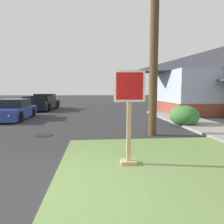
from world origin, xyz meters
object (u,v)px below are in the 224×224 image
at_px(manhole_cover, 43,135).
at_px(utility_pole, 155,11).
at_px(stop_sign, 129,120).
at_px(pickup_truck_black, 43,103).
at_px(parked_sedan_blue, 14,110).

height_order(manhole_cover, utility_pole, utility_pole).
bearing_deg(stop_sign, pickup_truck_black, 110.19).
xyz_separation_m(pickup_truck_black, utility_pole, (7.01, -11.65, 4.12)).
bearing_deg(pickup_truck_black, stop_sign, -69.81).
relative_size(parked_sedan_blue, utility_pole, 0.47).
bearing_deg(stop_sign, utility_pole, 64.88).
height_order(stop_sign, manhole_cover, stop_sign).
bearing_deg(utility_pole, pickup_truck_black, 121.02).
xyz_separation_m(parked_sedan_blue, pickup_truck_black, (0.28, 6.31, 0.08)).
xyz_separation_m(manhole_cover, utility_pole, (4.31, -0.36, 4.73)).
bearing_deg(parked_sedan_blue, stop_sign, -56.14).
height_order(manhole_cover, parked_sedan_blue, parked_sedan_blue).
bearing_deg(utility_pole, manhole_cover, 175.23).
bearing_deg(manhole_cover, utility_pole, -4.77).
distance_m(manhole_cover, parked_sedan_blue, 5.83).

